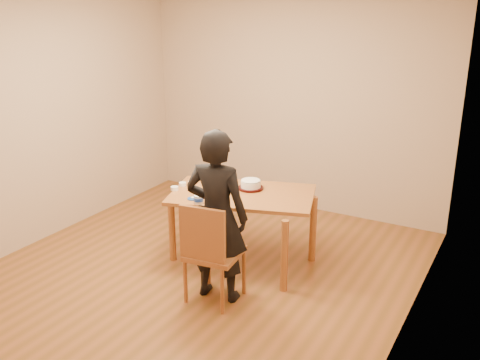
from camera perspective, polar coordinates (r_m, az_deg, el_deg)
The scene contains 16 objects.
room_shell at distance 5.17m, azimuth -3.12°, elevation 4.75°, with size 4.00×4.50×2.70m.
dining_table at distance 5.38m, azimuth 0.26°, elevation -1.57°, with size 1.42×0.84×0.04m, color brown.
dining_chair at distance 4.81m, azimuth -2.72°, elevation -7.80°, with size 0.45×0.45×0.04m, color brown.
cake_plate at distance 5.49m, azimuth 1.15°, elevation -0.85°, with size 0.26×0.26×0.02m, color red.
cake at distance 5.47m, azimuth 1.15°, elevation -0.43°, with size 0.20×0.20×0.06m, color white.
frosting_dome at distance 5.46m, azimuth 1.15°, elevation 0.02°, with size 0.20×0.20×0.03m, color white.
frosting_tub at distance 5.11m, azimuth -4.44°, elevation -2.05°, with size 0.09×0.09×0.08m, color white.
frosting_lid at distance 5.23m, azimuth -5.08°, elevation -1.99°, with size 0.10×0.10×0.01m, color navy.
frosting_dollop at distance 5.23m, azimuth -5.09°, elevation -1.85°, with size 0.04×0.04×0.02m, color white.
ramekin_green at distance 5.49m, azimuth -6.99°, elevation -0.88°, with size 0.08×0.08×0.04m, color white.
ramekin_yellow at distance 5.62m, azimuth -5.14°, elevation -0.33°, with size 0.08×0.08×0.04m, color white.
ramekin_multi at distance 5.61m, azimuth -6.15°, elevation -0.43°, with size 0.07×0.07×0.04m, color white.
candy_box_pink at distance 5.89m, azimuth -1.93°, elevation 0.53°, with size 0.12×0.06×0.02m, color #C22D62.
candy_box_green at distance 5.89m, azimuth -1.96°, elevation 0.72°, with size 0.13×0.07×0.02m, color green.
spatula at distance 5.01m, azimuth -3.54°, elevation -2.88°, with size 0.17×0.02×0.01m, color black.
person at distance 4.70m, azimuth -2.49°, elevation -3.90°, with size 0.57×0.38×1.58m, color black.
Camera 1 is at (2.71, -3.88, 2.59)m, focal length 40.00 mm.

